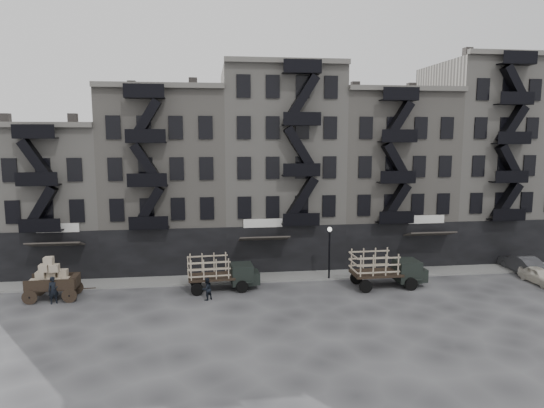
{
  "coord_description": "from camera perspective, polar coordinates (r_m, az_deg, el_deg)",
  "views": [
    {
      "loc": [
        -6.28,
        -33.74,
        11.48
      ],
      "look_at": [
        -1.38,
        4.0,
        5.99
      ],
      "focal_mm": 32.0,
      "sensor_mm": 36.0,
      "label": 1
    }
  ],
  "objects": [
    {
      "name": "stake_truck_west",
      "position": [
        36.4,
        -6.01,
        -7.76
      ],
      "size": [
        5.35,
        2.48,
        2.62
      ],
      "rotation": [
        0.0,
        0.0,
        0.07
      ],
      "color": "black",
      "rests_on": "ground"
    },
    {
      "name": "car_far",
      "position": [
        45.83,
        27.29,
        -6.27
      ],
      "size": [
        1.65,
        4.56,
        1.49
      ],
      "primitive_type": "imported",
      "rotation": [
        0.0,
        0.0,
        3.13
      ],
      "color": "#2A2A2D",
      "rests_on": "ground"
    },
    {
      "name": "building_mideast",
      "position": [
        46.67,
        13.06,
        3.11
      ],
      "size": [
        10.0,
        11.35,
        16.2
      ],
      "color": "gray",
      "rests_on": "ground"
    },
    {
      "name": "building_midwest",
      "position": [
        43.9,
        -12.25,
        2.82
      ],
      "size": [
        10.0,
        11.35,
        16.2
      ],
      "color": "gray",
      "rests_on": "ground"
    },
    {
      "name": "building_center",
      "position": [
        44.11,
        0.8,
        4.34
      ],
      "size": [
        10.0,
        11.35,
        18.2
      ],
      "color": "gray",
      "rests_on": "ground"
    },
    {
      "name": "sidewalk",
      "position": [
        39.68,
        2.04,
        -8.5
      ],
      "size": [
        55.0,
        2.5,
        0.15
      ],
      "primitive_type": "cube",
      "color": "slate",
      "rests_on": "ground"
    },
    {
      "name": "pedestrian_west",
      "position": [
        36.68,
        -24.32,
        -9.22
      ],
      "size": [
        0.82,
        0.72,
        1.9
      ],
      "primitive_type": "imported",
      "rotation": [
        0.0,
        0.0,
        0.47
      ],
      "color": "black",
      "rests_on": "ground"
    },
    {
      "name": "stake_truck_east",
      "position": [
        37.8,
        13.29,
        -7.16
      ],
      "size": [
        5.68,
        2.47,
        2.82
      ],
      "rotation": [
        0.0,
        0.0,
        0.02
      ],
      "color": "black",
      "rests_on": "ground"
    },
    {
      "name": "pedestrian_mid",
      "position": [
        34.56,
        -7.68,
        -9.86
      ],
      "size": [
        0.99,
        0.96,
        1.61
      ],
      "primitive_type": "imported",
      "rotation": [
        0.0,
        0.0,
        3.82
      ],
      "color": "black",
      "rests_on": "ground"
    },
    {
      "name": "car_east",
      "position": [
        43.27,
        28.95,
        -7.38
      ],
      "size": [
        1.64,
        3.68,
        1.23
      ],
      "primitive_type": "imported",
      "rotation": [
        0.0,
        0.0,
        0.05
      ],
      "color": "beige",
      "rests_on": "ground"
    },
    {
      "name": "ground",
      "position": [
        36.18,
        3.03,
        -10.3
      ],
      "size": [
        140.0,
        140.0,
        0.0
      ],
      "primitive_type": "plane",
      "color": "#38383A",
      "rests_on": "ground"
    },
    {
      "name": "building_east",
      "position": [
        50.93,
        23.76,
        4.73
      ],
      "size": [
        10.0,
        11.35,
        19.2
      ],
      "color": "gray",
      "rests_on": "ground"
    },
    {
      "name": "building_west",
      "position": [
        46.0,
        -24.7,
        0.62
      ],
      "size": [
        10.0,
        11.35,
        13.2
      ],
      "color": "gray",
      "rests_on": "ground"
    },
    {
      "name": "wagon",
      "position": [
        37.44,
        -24.57,
        -7.64
      ],
      "size": [
        3.61,
        1.97,
        3.04
      ],
      "rotation": [
        0.0,
        0.0,
        0.01
      ],
      "color": "black",
      "rests_on": "ground"
    },
    {
      "name": "horse",
      "position": [
        39.57,
        -25.35,
        -8.21
      ],
      "size": [
        2.02,
        1.0,
        1.67
      ],
      "primitive_type": "imported",
      "rotation": [
        0.0,
        0.0,
        1.62
      ],
      "color": "silver",
      "rests_on": "ground"
    },
    {
      "name": "lamp_post",
      "position": [
        38.5,
        6.77,
        -4.91
      ],
      "size": [
        0.36,
        0.36,
        4.28
      ],
      "color": "black",
      "rests_on": "ground"
    }
  ]
}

